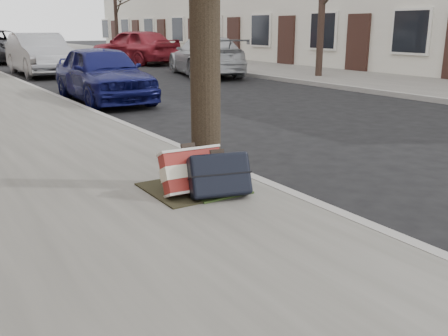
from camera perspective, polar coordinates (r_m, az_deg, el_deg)
ground at (r=5.39m, az=22.00°, el=-3.17°), size 120.00×120.00×0.00m
far_sidewalk at (r=21.62m, az=1.22°, el=11.62°), size 4.00×70.00×0.12m
dirt_patch at (r=4.90m, az=-3.69°, el=-2.29°), size 0.85×0.85×0.02m
suitcase_red at (r=4.70m, az=-3.65°, el=-0.36°), size 0.59×0.35×0.44m
suitcase_navy at (r=4.58m, az=-0.52°, el=-0.78°), size 0.63×0.46×0.44m
car_near_front at (r=11.77m, az=-13.69°, el=10.45°), size 1.61×3.76×1.27m
car_near_mid at (r=18.99m, az=-20.32°, el=12.09°), size 1.55×4.41×1.45m
car_far_front at (r=17.72m, az=-2.12°, el=12.64°), size 3.00×4.91×1.33m
car_far_back at (r=23.66m, az=-10.19°, el=13.51°), size 3.15×4.98×1.58m
tree_far_b at (r=22.43m, az=-2.17°, el=18.33°), size 0.23×0.23×5.02m
tree_far_c at (r=31.89m, az=-12.26°, el=16.87°), size 0.21×0.21×4.59m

